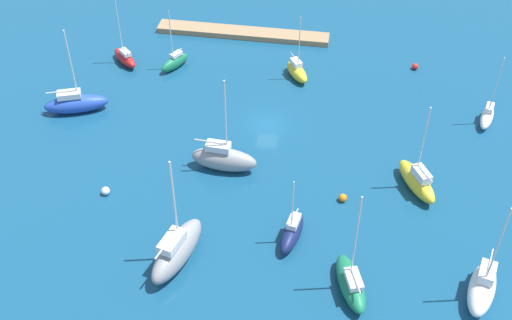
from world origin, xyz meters
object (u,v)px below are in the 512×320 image
Objects in this scene: sailboat_green_off_beacon at (175,62)px; mooring_buoy_red at (415,66)px; sailboat_green_east_end at (351,283)px; sailboat_yellow_near_pier at (297,71)px; pier_dock at (243,33)px; mooring_buoy_white at (106,191)px; sailboat_gray_by_breakwater at (224,158)px; sailboat_white_west_end at (482,287)px; sailboat_white_far_north at (487,116)px; sailboat_blue_far_south at (76,103)px; sailboat_gray_mid_basin at (177,250)px; sailboat_yellow_inner_mooring at (417,180)px; mooring_buoy_orange at (343,198)px; sailboat_navy_along_channel at (292,232)px; sailboat_red_lone_south at (125,57)px.

mooring_buoy_red is at bearing 128.46° from sailboat_green_off_beacon.
sailboat_yellow_near_pier is (8.44, -32.35, -0.11)m from sailboat_green_east_end.
pier_dock is 27.10× the size of mooring_buoy_white.
sailboat_green_east_end is 19.79m from sailboat_gray_by_breakwater.
sailboat_white_far_north is at bearing -172.17° from sailboat_white_west_end.
sailboat_yellow_near_pier is 29.40m from mooring_buoy_white.
mooring_buoy_red is (-30.46, -4.73, -0.50)m from sailboat_green_off_beacon.
sailboat_gray_mid_basin is (-17.50, 20.33, 0.41)m from sailboat_blue_far_south.
sailboat_gray_by_breakwater reaches higher than sailboat_white_far_north.
sailboat_yellow_near_pier is at bearing 4.27° from sailboat_blue_far_south.
pier_dock is 2.02× the size of sailboat_gray_mid_basin.
sailboat_yellow_inner_mooring is at bearing -30.45° from sailboat_blue_far_south.
sailboat_yellow_inner_mooring is at bearing 89.02° from mooring_buoy_red.
sailboat_white_west_end is 1.11× the size of sailboat_yellow_inner_mooring.
sailboat_yellow_near_pier is at bearing -71.51° from mooring_buoy_orange.
sailboat_green_east_end reaches higher than mooring_buoy_red.
sailboat_navy_along_channel is at bearing -27.83° from sailboat_white_far_north.
mooring_buoy_orange is at bearing -170.86° from sailboat_red_lone_south.
sailboat_gray_by_breakwater is at bearing -49.02° from sailboat_yellow_near_pier.
sailboat_blue_far_south is at bearing -17.42° from mooring_buoy_orange.
sailboat_green_off_beacon is at bearing 31.13° from sailboat_yellow_inner_mooring.
sailboat_gray_mid_basin reaches higher than sailboat_yellow_near_pier.
sailboat_white_west_end reaches higher than sailboat_navy_along_channel.
sailboat_green_off_beacon is 35.02m from sailboat_yellow_inner_mooring.
sailboat_green_off_beacon is 9.71× the size of mooring_buoy_orange.
sailboat_green_east_end reaches higher than sailboat_blue_far_south.
sailboat_blue_far_south is at bearing 51.70° from pier_dock.
sailboat_red_lone_south is at bearing -111.66° from sailboat_white_west_end.
pier_dock is 2.20× the size of sailboat_blue_far_south.
sailboat_yellow_near_pier is 22.38m from sailboat_red_lone_south.
sailboat_gray_mid_basin reaches higher than sailboat_yellow_inner_mooring.
sailboat_yellow_inner_mooring is (5.21, -12.84, -0.11)m from sailboat_white_west_end.
sailboat_yellow_inner_mooring reaches higher than pier_dock.
mooring_buoy_red is at bearing 168.43° from pier_dock.
sailboat_green_east_end reaches higher than mooring_buoy_white.
sailboat_green_off_beacon is (15.69, 0.35, -0.05)m from sailboat_yellow_near_pier.
sailboat_gray_by_breakwater is at bearing -12.50° from mooring_buoy_orange.
mooring_buoy_orange is at bearing 154.05° from sailboat_navy_along_channel.
sailboat_white_far_north is (-19.93, -21.61, -0.10)m from sailboat_navy_along_channel.
sailboat_red_lone_south is at bearing 57.65° from sailboat_blue_far_south.
sailboat_gray_by_breakwater is (14.07, -13.91, 0.37)m from sailboat_green_east_end.
sailboat_gray_by_breakwater is 24.66m from sailboat_red_lone_south.
sailboat_yellow_inner_mooring reaches higher than sailboat_white_far_north.
sailboat_green_east_end is at bearing 96.85° from mooring_buoy_orange.
sailboat_yellow_inner_mooring is at bearing -18.22° from sailboat_white_far_north.
pier_dock is at bearing 31.43° from sailboat_blue_far_south.
sailboat_green_off_beacon is (35.28, -30.80, -0.37)m from sailboat_white_west_end.
sailboat_white_west_end is 1.19× the size of sailboat_red_lone_south.
sailboat_white_far_north is (-22.63, 5.64, -0.07)m from sailboat_yellow_near_pier.
sailboat_green_off_beacon reaches higher than sailboat_navy_along_channel.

